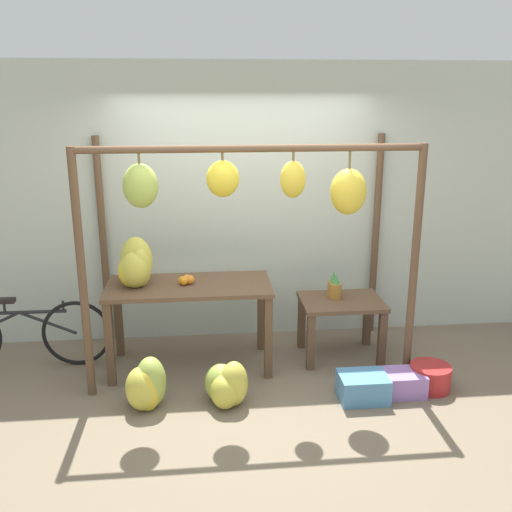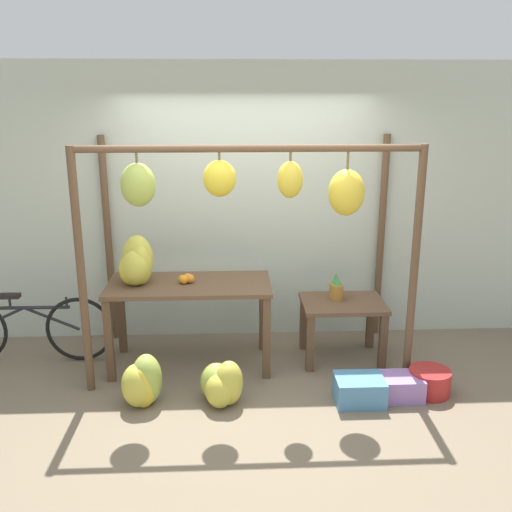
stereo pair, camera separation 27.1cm
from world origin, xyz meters
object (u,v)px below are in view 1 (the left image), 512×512
at_px(orange_pile, 186,280).
at_px(fruit_crate_white, 363,387).
at_px(banana_pile_on_table, 136,266).
at_px(banana_pile_ground_right, 227,385).
at_px(pineapple_cluster, 335,287).
at_px(blue_bucket, 430,377).
at_px(banana_pile_ground_left, 147,386).
at_px(fruit_crate_purple, 402,383).
at_px(parked_bicycle, 21,334).

height_order(orange_pile, fruit_crate_white, orange_pile).
relative_size(banana_pile_on_table, banana_pile_ground_right, 1.04).
relative_size(pineapple_cluster, blue_bucket, 0.71).
relative_size(banana_pile_ground_left, fruit_crate_purple, 1.21).
relative_size(orange_pile, parked_bicycle, 0.09).
relative_size(banana_pile_on_table, parked_bicycle, 0.30).
bearing_deg(fruit_crate_white, banana_pile_ground_right, 178.31).
relative_size(orange_pile, fruit_crate_white, 0.37).
xyz_separation_m(banana_pile_on_table, fruit_crate_white, (1.91, -0.79, -0.89)).
height_order(pineapple_cluster, fruit_crate_white, pineapple_cluster).
xyz_separation_m(banana_pile_ground_left, banana_pile_ground_right, (0.65, -0.01, -0.02)).
xyz_separation_m(pineapple_cluster, banana_pile_ground_left, (-1.75, -0.86, -0.50)).
xyz_separation_m(orange_pile, pineapple_cluster, (1.42, 0.13, -0.16)).
distance_m(banana_pile_ground_left, banana_pile_ground_right, 0.65).
height_order(orange_pile, parked_bicycle, orange_pile).
xyz_separation_m(pineapple_cluster, blue_bucket, (0.69, -0.78, -0.58)).
bearing_deg(fruit_crate_white, banana_pile_ground_left, 178.54).
height_order(fruit_crate_white, fruit_crate_purple, fruit_crate_white).
distance_m(banana_pile_on_table, fruit_crate_purple, 2.55).
xyz_separation_m(fruit_crate_white, parked_bicycle, (-3.01, 0.89, 0.23)).
bearing_deg(pineapple_cluster, banana_pile_on_table, -176.43).
bearing_deg(banana_pile_on_table, orange_pile, -2.29).
height_order(pineapple_cluster, banana_pile_ground_right, pineapple_cluster).
bearing_deg(pineapple_cluster, parked_bicycle, -179.84).
distance_m(pineapple_cluster, banana_pile_ground_right, 1.49).
bearing_deg(banana_pile_on_table, fruit_crate_white, -22.29).
bearing_deg(fruit_crate_white, orange_pile, 152.42).
relative_size(banana_pile_on_table, fruit_crate_purple, 1.36).
distance_m(pineapple_cluster, blue_bucket, 1.20).
bearing_deg(pineapple_cluster, banana_pile_ground_right, -141.59).
distance_m(banana_pile_ground_left, fruit_crate_purple, 2.16).
xyz_separation_m(orange_pile, fruit_crate_purple, (1.83, -0.71, -0.76)).
bearing_deg(banana_pile_on_table, blue_bucket, -14.66).
height_order(banana_pile_on_table, fruit_crate_purple, banana_pile_on_table).
height_order(pineapple_cluster, parked_bicycle, pineapple_cluster).
xyz_separation_m(orange_pile, parked_bicycle, (-1.54, 0.13, -0.52)).
distance_m(orange_pile, banana_pile_ground_right, 1.05).
relative_size(banana_pile_ground_right, blue_bucket, 1.34).
height_order(orange_pile, fruit_crate_purple, orange_pile).
bearing_deg(blue_bucket, pineapple_cluster, 131.29).
bearing_deg(parked_bicycle, banana_pile_on_table, -5.63).
distance_m(orange_pile, fruit_crate_white, 1.82).
bearing_deg(fruit_crate_white, parked_bicycle, 163.48).
bearing_deg(parked_bicycle, fruit_crate_white, -16.52).
distance_m(pineapple_cluster, fruit_crate_white, 1.07).
bearing_deg(orange_pile, fruit_crate_white, -27.58).
bearing_deg(banana_pile_ground_right, fruit_crate_white, -1.69).
bearing_deg(banana_pile_ground_right, banana_pile_on_table, 135.62).
bearing_deg(banana_pile_ground_right, banana_pile_ground_left, 178.95).
relative_size(fruit_crate_white, parked_bicycle, 0.25).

